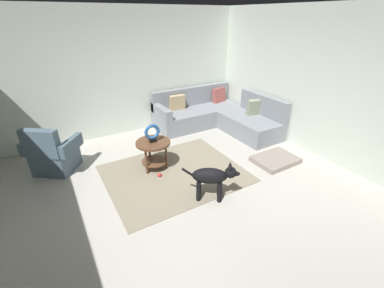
{
  "coord_description": "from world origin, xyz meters",
  "views": [
    {
      "loc": [
        -1.51,
        -2.7,
        2.5
      ],
      "look_at": [
        0.45,
        0.6,
        0.55
      ],
      "focal_mm": 23.87,
      "sensor_mm": 36.0,
      "label": 1
    }
  ],
  "objects_px": {
    "side_table": "(153,148)",
    "dog_toy_ball": "(160,175)",
    "armchair": "(53,155)",
    "dog_bed_mat": "(275,160)",
    "torus_sculpture": "(152,133)",
    "dog": "(213,177)",
    "sectional_couch": "(217,116)"
  },
  "relations": [
    {
      "from": "dog_bed_mat",
      "to": "dog_toy_ball",
      "type": "relative_size",
      "value": 10.75
    },
    {
      "from": "side_table",
      "to": "dog",
      "type": "distance_m",
      "value": 1.29
    },
    {
      "from": "sectional_couch",
      "to": "side_table",
      "type": "height_order",
      "value": "sectional_couch"
    },
    {
      "from": "armchair",
      "to": "dog",
      "type": "bearing_deg",
      "value": -9.3
    },
    {
      "from": "torus_sculpture",
      "to": "dog",
      "type": "bearing_deg",
      "value": -71.63
    },
    {
      "from": "armchair",
      "to": "side_table",
      "type": "height_order",
      "value": "armchair"
    },
    {
      "from": "dog_bed_mat",
      "to": "armchair",
      "type": "bearing_deg",
      "value": 153.61
    },
    {
      "from": "side_table",
      "to": "dog",
      "type": "xyz_separation_m",
      "value": [
        0.41,
        -1.23,
        -0.04
      ]
    },
    {
      "from": "sectional_couch",
      "to": "dog_toy_ball",
      "type": "bearing_deg",
      "value": -148.83
    },
    {
      "from": "armchair",
      "to": "dog_bed_mat",
      "type": "distance_m",
      "value": 4.02
    },
    {
      "from": "torus_sculpture",
      "to": "dog_bed_mat",
      "type": "relative_size",
      "value": 0.41
    },
    {
      "from": "torus_sculpture",
      "to": "dog",
      "type": "distance_m",
      "value": 1.33
    },
    {
      "from": "sectional_couch",
      "to": "armchair",
      "type": "distance_m",
      "value": 3.61
    },
    {
      "from": "side_table",
      "to": "torus_sculpture",
      "type": "height_order",
      "value": "torus_sculpture"
    },
    {
      "from": "sectional_couch",
      "to": "dog_toy_ball",
      "type": "xyz_separation_m",
      "value": [
        -2.11,
        -1.28,
        -0.25
      ]
    },
    {
      "from": "sectional_couch",
      "to": "torus_sculpture",
      "type": "bearing_deg",
      "value": -154.71
    },
    {
      "from": "side_table",
      "to": "dog_bed_mat",
      "type": "height_order",
      "value": "side_table"
    },
    {
      "from": "side_table",
      "to": "dog_bed_mat",
      "type": "distance_m",
      "value": 2.3
    },
    {
      "from": "armchair",
      "to": "side_table",
      "type": "bearing_deg",
      "value": 8.98
    },
    {
      "from": "side_table",
      "to": "dog_bed_mat",
      "type": "xyz_separation_m",
      "value": [
        2.06,
        -0.96,
        -0.37
      ]
    },
    {
      "from": "armchair",
      "to": "side_table",
      "type": "relative_size",
      "value": 1.67
    },
    {
      "from": "side_table",
      "to": "dog_toy_ball",
      "type": "distance_m",
      "value": 0.49
    },
    {
      "from": "torus_sculpture",
      "to": "dog_bed_mat",
      "type": "distance_m",
      "value": 2.36
    },
    {
      "from": "sectional_couch",
      "to": "dog_bed_mat",
      "type": "relative_size",
      "value": 2.81
    },
    {
      "from": "dog",
      "to": "dog_toy_ball",
      "type": "distance_m",
      "value": 1.08
    },
    {
      "from": "side_table",
      "to": "dog",
      "type": "height_order",
      "value": "dog"
    },
    {
      "from": "armchair",
      "to": "torus_sculpture",
      "type": "distance_m",
      "value": 1.79
    },
    {
      "from": "sectional_couch",
      "to": "dog_toy_ball",
      "type": "distance_m",
      "value": 2.48
    },
    {
      "from": "sectional_couch",
      "to": "dog_bed_mat",
      "type": "xyz_separation_m",
      "value": [
        -0.01,
        -1.93,
        -0.25
      ]
    },
    {
      "from": "sectional_couch",
      "to": "dog_bed_mat",
      "type": "height_order",
      "value": "sectional_couch"
    },
    {
      "from": "torus_sculpture",
      "to": "dog",
      "type": "height_order",
      "value": "torus_sculpture"
    },
    {
      "from": "armchair",
      "to": "dog_toy_ball",
      "type": "distance_m",
      "value": 1.89
    }
  ]
}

